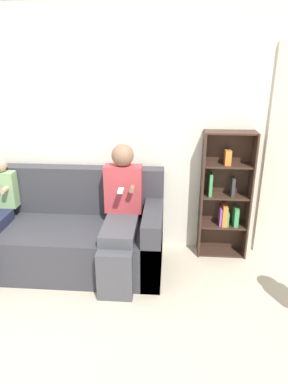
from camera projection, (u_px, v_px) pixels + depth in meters
name	position (u px, v px, depth m)	size (l,w,h in m)	color
ground_plane	(82.00, 296.00, 3.14)	(14.00, 14.00, 0.00)	beige
back_wall	(98.00, 136.00, 3.63)	(10.00, 0.06, 2.55)	silver
couch	(63.00, 235.00, 3.56)	(2.05, 0.88, 0.97)	#38383D
adult_seated	(121.00, 212.00, 3.29)	(0.37, 0.83, 1.27)	#47474C
bookshelf	(225.00, 197.00, 3.64)	(0.52, 0.23, 1.37)	#3D281E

